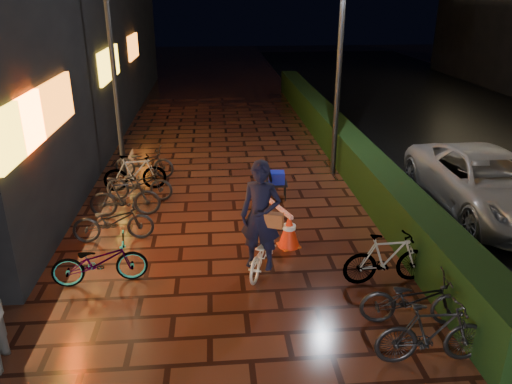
{
  "coord_description": "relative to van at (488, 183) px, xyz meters",
  "views": [
    {
      "loc": [
        -0.4,
        -6.45,
        4.62
      ],
      "look_at": [
        0.35,
        2.23,
        1.1
      ],
      "focal_mm": 35.0,
      "sensor_mm": 36.0,
      "label": 1
    }
  ],
  "objects": [
    {
      "name": "traffic_barrier",
      "position": [
        -4.84,
        -0.7,
        -0.34
      ],
      "size": [
        0.89,
        1.66,
        0.68
      ],
      "color": "red",
      "rests_on": "ground"
    },
    {
      "name": "lamp_post_hedge",
      "position": [
        -2.82,
        2.76,
        2.2
      ],
      "size": [
        0.5,
        0.14,
        5.22
      ],
      "color": "black",
      "rests_on": "ground"
    },
    {
      "name": "cyclist",
      "position": [
        -5.25,
        -2.18,
        0.09
      ],
      "size": [
        1.0,
        1.52,
        2.06
      ],
      "color": "white",
      "rests_on": "ground"
    },
    {
      "name": "ground",
      "position": [
        -5.61,
        -3.38,
        -0.67
      ],
      "size": [
        80.0,
        80.0,
        0.0
      ],
      "primitive_type": "plane",
      "color": "#381911",
      "rests_on": "ground"
    },
    {
      "name": "parked_bikes_hedge",
      "position": [
        -3.19,
        -3.76,
        -0.23
      ],
      "size": [
        1.66,
        2.46,
        0.92
      ],
      "color": "black",
      "rests_on": "ground"
    },
    {
      "name": "cart_assembly",
      "position": [
        -4.59,
        1.11,
        -0.18
      ],
      "size": [
        0.55,
        0.52,
        0.96
      ],
      "color": "black",
      "rests_on": "ground"
    },
    {
      "name": "hedge",
      "position": [
        -2.31,
        4.62,
        -0.17
      ],
      "size": [
        0.7,
        20.0,
        1.0
      ],
      "primitive_type": "cube",
      "color": "black",
      "rests_on": "ground"
    },
    {
      "name": "lamp_post_sf",
      "position": [
        -8.47,
        3.14,
        2.07
      ],
      "size": [
        0.47,
        0.23,
        4.98
      ],
      "color": "black",
      "rests_on": "ground"
    },
    {
      "name": "van",
      "position": [
        0.0,
        0.0,
        0.0
      ],
      "size": [
        2.25,
        4.82,
        1.34
      ],
      "primitive_type": "imported",
      "rotation": [
        0.0,
        0.0,
        0.01
      ],
      "color": "#AAA9AE",
      "rests_on": "ground"
    },
    {
      "name": "parked_bikes_storefront",
      "position": [
        -7.95,
        0.54,
        -0.25
      ],
      "size": [
        1.86,
        5.96,
        0.92
      ],
      "color": "black",
      "rests_on": "ground"
    }
  ]
}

